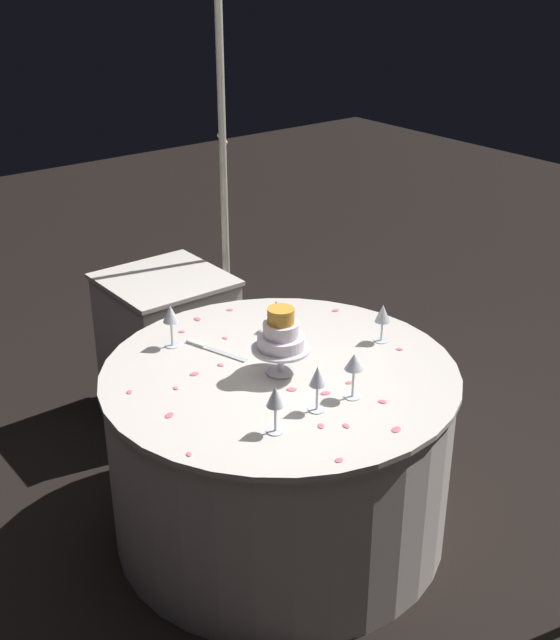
% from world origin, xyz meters
% --- Properties ---
extents(ground_plane, '(12.00, 12.00, 0.00)m').
position_xyz_m(ground_plane, '(0.00, 0.00, 0.00)').
color(ground_plane, black).
extents(decorative_arch, '(2.21, 0.06, 2.48)m').
position_xyz_m(decorative_arch, '(0.00, 0.50, 1.60)').
color(decorative_arch, '#B7B29E').
rests_on(decorative_arch, ground).
extents(main_table, '(1.36, 1.36, 0.73)m').
position_xyz_m(main_table, '(0.00, 0.00, 0.36)').
color(main_table, silver).
rests_on(main_table, ground).
extents(side_table, '(0.55, 0.55, 0.74)m').
position_xyz_m(side_table, '(-1.04, 0.11, 0.37)').
color(side_table, silver).
rests_on(side_table, ground).
extents(tiered_cake, '(0.22, 0.22, 0.27)m').
position_xyz_m(tiered_cake, '(0.02, -0.01, 0.88)').
color(tiered_cake, silver).
rests_on(tiered_cake, main_table).
extents(wine_glass_0, '(0.06, 0.06, 0.17)m').
position_xyz_m(wine_glass_0, '(0.32, -0.27, 0.86)').
color(wine_glass_0, silver).
rests_on(wine_glass_0, main_table).
extents(wine_glass_1, '(0.06, 0.06, 0.17)m').
position_xyz_m(wine_glass_1, '(0.30, -0.08, 0.85)').
color(wine_glass_1, silver).
rests_on(wine_glass_1, main_table).
extents(wine_glass_2, '(0.07, 0.07, 0.17)m').
position_xyz_m(wine_glass_2, '(0.31, 0.08, 0.86)').
color(wine_glass_2, silver).
rests_on(wine_glass_2, main_table).
extents(wine_glass_3, '(0.06, 0.06, 0.16)m').
position_xyz_m(wine_glass_3, '(0.06, 0.47, 0.84)').
color(wine_glass_3, silver).
rests_on(wine_glass_3, main_table).
extents(wine_glass_4, '(0.06, 0.06, 0.18)m').
position_xyz_m(wine_glass_4, '(-0.42, -0.21, 0.86)').
color(wine_glass_4, silver).
rests_on(wine_glass_4, main_table).
extents(wine_glass_5, '(0.06, 0.06, 0.13)m').
position_xyz_m(wine_glass_5, '(-0.28, 0.20, 0.83)').
color(wine_glass_5, silver).
rests_on(wine_glass_5, main_table).
extents(cake_knife, '(0.29, 0.11, 0.01)m').
position_xyz_m(cake_knife, '(-0.29, -0.11, 0.73)').
color(cake_knife, silver).
rests_on(cake_knife, main_table).
extents(rose_petal_0, '(0.05, 0.05, 0.00)m').
position_xyz_m(rose_petal_0, '(0.14, -0.06, 0.73)').
color(rose_petal_0, '#EA6B84').
rests_on(rose_petal_0, main_table).
extents(rose_petal_1, '(0.03, 0.03, 0.00)m').
position_xyz_m(rose_petal_1, '(-0.20, -0.53, 0.73)').
color(rose_petal_1, '#EA6B84').
rests_on(rose_petal_1, main_table).
extents(rose_petal_2, '(0.03, 0.02, 0.00)m').
position_xyz_m(rose_petal_2, '(0.26, -0.57, 0.73)').
color(rose_petal_2, '#EA6B84').
rests_on(rose_petal_2, main_table).
extents(rose_petal_3, '(0.03, 0.04, 0.00)m').
position_xyz_m(rose_petal_3, '(-0.03, 0.14, 0.73)').
color(rose_petal_3, '#EA6B84').
rests_on(rose_petal_3, main_table).
extents(rose_petal_4, '(0.03, 0.03, 0.00)m').
position_xyz_m(rose_petal_4, '(0.44, -0.07, 0.73)').
color(rose_petal_4, '#EA6B84').
rests_on(rose_petal_4, main_table).
extents(rose_petal_5, '(0.04, 0.05, 0.00)m').
position_xyz_m(rose_petal_5, '(0.56, 0.05, 0.73)').
color(rose_petal_5, '#EA6B84').
rests_on(rose_petal_5, main_table).
extents(rose_petal_6, '(0.04, 0.03, 0.00)m').
position_xyz_m(rose_petal_6, '(-0.57, -0.00, 0.73)').
color(rose_petal_6, '#EA6B84').
rests_on(rose_petal_6, main_table).
extents(rose_petal_7, '(0.04, 0.04, 0.00)m').
position_xyz_m(rose_petal_7, '(0.24, 0.02, 0.73)').
color(rose_petal_7, '#EA6B84').
rests_on(rose_petal_7, main_table).
extents(rose_petal_8, '(0.03, 0.02, 0.00)m').
position_xyz_m(rose_petal_8, '(-0.17, -0.16, 0.73)').
color(rose_petal_8, '#EA6B84').
rests_on(rose_petal_8, main_table).
extents(rose_petal_9, '(0.04, 0.04, 0.00)m').
position_xyz_m(rose_petal_9, '(-0.56, 0.16, 0.73)').
color(rose_petal_9, '#EA6B84').
rests_on(rose_petal_9, main_table).
extents(rose_petal_10, '(0.03, 0.02, 0.00)m').
position_xyz_m(rose_petal_10, '(-0.12, -0.38, 0.73)').
color(rose_petal_10, '#EA6B84').
rests_on(rose_petal_10, main_table).
extents(rose_petal_11, '(0.03, 0.03, 0.00)m').
position_xyz_m(rose_petal_11, '(-0.35, -0.01, 0.73)').
color(rose_petal_11, '#EA6B84').
rests_on(rose_petal_11, main_table).
extents(rose_petal_12, '(0.04, 0.05, 0.00)m').
position_xyz_m(rose_petal_12, '(0.02, -0.50, 0.73)').
color(rose_petal_12, '#EA6B84').
rests_on(rose_petal_12, main_table).
extents(rose_petal_13, '(0.03, 0.04, 0.00)m').
position_xyz_m(rose_petal_13, '(-0.28, 0.52, 0.73)').
color(rose_petal_13, '#EA6B84').
rests_on(rose_petal_13, main_table).
extents(rose_petal_14, '(0.03, 0.04, 0.00)m').
position_xyz_m(rose_petal_14, '(-0.17, -0.27, 0.73)').
color(rose_petal_14, '#EA6B84').
rests_on(rose_petal_14, main_table).
extents(rose_petal_15, '(0.02, 0.03, 0.00)m').
position_xyz_m(rose_petal_15, '(0.58, -0.22, 0.73)').
color(rose_petal_15, '#EA6B84').
rests_on(rose_petal_15, main_table).
extents(rose_petal_16, '(0.04, 0.03, 0.00)m').
position_xyz_m(rose_petal_16, '(-0.10, 0.20, 0.73)').
color(rose_petal_16, '#EA6B84').
rests_on(rose_petal_16, main_table).
extents(rose_petal_17, '(0.04, 0.04, 0.00)m').
position_xyz_m(rose_petal_17, '(0.41, 0.14, 0.73)').
color(rose_petal_17, '#EA6B84').
rests_on(rose_petal_17, main_table).
extents(rose_petal_18, '(0.03, 0.03, 0.00)m').
position_xyz_m(rose_petal_18, '(-0.51, -0.12, 0.73)').
color(rose_petal_18, '#EA6B84').
rests_on(rose_petal_18, main_table).
extents(rose_petal_19, '(0.03, 0.03, 0.00)m').
position_xyz_m(rose_petal_19, '(0.16, 0.48, 0.73)').
color(rose_petal_19, '#EA6B84').
rests_on(rose_petal_19, main_table).
extents(rose_petal_20, '(0.04, 0.04, 0.00)m').
position_xyz_m(rose_petal_20, '(0.39, -0.13, 0.73)').
color(rose_petal_20, '#EA6B84').
rests_on(rose_petal_20, main_table).
extents(rose_petal_21, '(0.02, 0.03, 0.00)m').
position_xyz_m(rose_petal_21, '(0.23, 0.14, 0.73)').
color(rose_petal_21, '#EA6B84').
rests_on(rose_petal_21, main_table).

